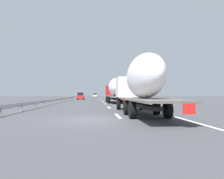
# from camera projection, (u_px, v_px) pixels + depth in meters

# --- Properties ---
(ground_plane) EXTENTS (260.00, 260.00, 0.00)m
(ground_plane) POSITION_uv_depth(u_px,v_px,m) (94.00, 100.00, 52.18)
(ground_plane) COLOR #424247
(lane_stripe_0) EXTENTS (3.20, 0.20, 0.01)m
(lane_stripe_0) POSITION_uv_depth(u_px,v_px,m) (118.00, 116.00, 14.45)
(lane_stripe_0) COLOR white
(lane_stripe_0) RESTS_ON ground_plane
(lane_stripe_1) EXTENTS (3.20, 0.20, 0.01)m
(lane_stripe_1) POSITION_uv_depth(u_px,v_px,m) (109.00, 107.00, 23.57)
(lane_stripe_1) COLOR white
(lane_stripe_1) RESTS_ON ground_plane
(lane_stripe_2) EXTENTS (3.20, 0.20, 0.01)m
(lane_stripe_2) POSITION_uv_depth(u_px,v_px,m) (105.00, 104.00, 32.48)
(lane_stripe_2) COLOR white
(lane_stripe_2) RESTS_ON ground_plane
(lane_stripe_3) EXTENTS (3.20, 0.20, 0.01)m
(lane_stripe_3) POSITION_uv_depth(u_px,v_px,m) (103.00, 102.00, 39.54)
(lane_stripe_3) COLOR white
(lane_stripe_3) RESTS_ON ground_plane
(lane_stripe_4) EXTENTS (3.20, 0.20, 0.01)m
(lane_stripe_4) POSITION_uv_depth(u_px,v_px,m) (102.00, 101.00, 47.77)
(lane_stripe_4) COLOR white
(lane_stripe_4) RESTS_ON ground_plane
(lane_stripe_5) EXTENTS (3.20, 0.20, 0.01)m
(lane_stripe_5) POSITION_uv_depth(u_px,v_px,m) (100.00, 99.00, 67.58)
(lane_stripe_5) COLOR white
(lane_stripe_5) RESTS_ON ground_plane
(lane_stripe_6) EXTENTS (3.20, 0.20, 0.01)m
(lane_stripe_6) POSITION_uv_depth(u_px,v_px,m) (100.00, 99.00, 65.38)
(lane_stripe_6) COLOR white
(lane_stripe_6) RESTS_ON ground_plane
(edge_line_right) EXTENTS (110.00, 0.20, 0.01)m
(edge_line_right) POSITION_uv_depth(u_px,v_px,m) (114.00, 100.00, 57.60)
(edge_line_right) COLOR white
(edge_line_right) RESTS_ON ground_plane
(truck_lead) EXTENTS (13.35, 2.55, 4.10)m
(truck_lead) POSITION_uv_depth(u_px,v_px,m) (115.00, 89.00, 36.52)
(truck_lead) COLOR #B21919
(truck_lead) RESTS_ON ground_plane
(truck_trailing) EXTENTS (14.09, 2.55, 4.20)m
(truck_trailing) POSITION_uv_depth(u_px,v_px,m) (140.00, 82.00, 15.68)
(truck_trailing) COLOR silver
(truck_trailing) RESTS_ON ground_plane
(car_white_van) EXTENTS (4.41, 1.80, 1.91)m
(car_white_van) POSITION_uv_depth(u_px,v_px,m) (95.00, 95.00, 105.48)
(car_white_van) COLOR white
(car_white_van) RESTS_ON ground_plane
(car_red_compact) EXTENTS (4.80, 1.76, 1.93)m
(car_red_compact) POSITION_uv_depth(u_px,v_px,m) (81.00, 96.00, 58.51)
(car_red_compact) COLOR red
(car_red_compact) RESTS_ON ground_plane
(road_sign) EXTENTS (0.10, 0.90, 3.13)m
(road_sign) POSITION_uv_depth(u_px,v_px,m) (118.00, 92.00, 58.42)
(road_sign) COLOR gray
(road_sign) RESTS_ON ground_plane
(tree_0) EXTENTS (2.88, 2.88, 5.08)m
(tree_0) POSITION_uv_depth(u_px,v_px,m) (125.00, 90.00, 84.97)
(tree_0) COLOR #472D19
(tree_0) RESTS_ON ground_plane
(tree_1) EXTENTS (3.29, 3.29, 6.36)m
(tree_1) POSITION_uv_depth(u_px,v_px,m) (138.00, 84.00, 53.08)
(tree_1) COLOR #472D19
(tree_1) RESTS_ON ground_plane
(tree_2) EXTENTS (3.40, 3.40, 5.84)m
(tree_2) POSITION_uv_depth(u_px,v_px,m) (128.00, 89.00, 78.90)
(tree_2) COLOR #472D19
(tree_2) RESTS_ON ground_plane
(tree_3) EXTENTS (3.26, 3.26, 5.60)m
(tree_3) POSITION_uv_depth(u_px,v_px,m) (127.00, 88.00, 68.72)
(tree_3) COLOR #472D19
(tree_3) RESTS_ON ground_plane
(guardrail_median) EXTENTS (94.00, 0.10, 0.76)m
(guardrail_median) POSITION_uv_depth(u_px,v_px,m) (71.00, 98.00, 54.70)
(guardrail_median) COLOR #9EA0A5
(guardrail_median) RESTS_ON ground_plane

